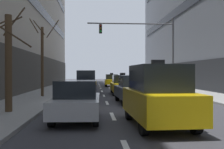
{
  "coord_description": "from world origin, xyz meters",
  "views": [
    {
      "loc": [
        -2.38,
        -14.26,
        1.87
      ],
      "look_at": [
        0.23,
        23.98,
        1.56
      ],
      "focal_mm": 42.66,
      "sensor_mm": 36.0,
      "label": 1
    }
  ],
  "objects_px": {
    "car_driving_0": "(77,101)",
    "taxi_driving_4": "(122,85)",
    "car_driving_6": "(134,89)",
    "street_tree_1": "(9,60)",
    "taxi_driving_3": "(112,80)",
    "street_tree_0": "(42,58)",
    "traffic_signal_0": "(149,41)",
    "car_driving_2": "(86,82)",
    "taxi_driving_5": "(87,81)",
    "taxi_driving_1": "(158,95)"
  },
  "relations": [
    {
      "from": "car_driving_0",
      "to": "taxi_driving_4",
      "type": "distance_m",
      "value": 12.34
    },
    {
      "from": "car_driving_6",
      "to": "street_tree_1",
      "type": "xyz_separation_m",
      "value": [
        -6.17,
        -4.0,
        1.56
      ]
    },
    {
      "from": "taxi_driving_3",
      "to": "street_tree_0",
      "type": "distance_m",
      "value": 17.14
    },
    {
      "from": "car_driving_0",
      "to": "street_tree_1",
      "type": "relative_size",
      "value": 0.89
    },
    {
      "from": "traffic_signal_0",
      "to": "street_tree_0",
      "type": "distance_m",
      "value": 10.47
    },
    {
      "from": "car_driving_6",
      "to": "street_tree_0",
      "type": "height_order",
      "value": "street_tree_0"
    },
    {
      "from": "street_tree_0",
      "to": "street_tree_1",
      "type": "xyz_separation_m",
      "value": [
        -0.01,
        -7.65,
        -0.52
      ]
    },
    {
      "from": "car_driving_6",
      "to": "traffic_signal_0",
      "type": "height_order",
      "value": "traffic_signal_0"
    },
    {
      "from": "car_driving_2",
      "to": "taxi_driving_4",
      "type": "bearing_deg",
      "value": -16.44
    },
    {
      "from": "taxi_driving_3",
      "to": "taxi_driving_4",
      "type": "bearing_deg",
      "value": -89.81
    },
    {
      "from": "taxi_driving_5",
      "to": "street_tree_0",
      "type": "xyz_separation_m",
      "value": [
        -2.9,
        -13.85,
        2.14
      ]
    },
    {
      "from": "taxi_driving_5",
      "to": "car_driving_6",
      "type": "distance_m",
      "value": 17.81
    },
    {
      "from": "car_driving_0",
      "to": "car_driving_2",
      "type": "distance_m",
      "value": 12.87
    },
    {
      "from": "car_driving_6",
      "to": "taxi_driving_1",
      "type": "bearing_deg",
      "value": -91.5
    },
    {
      "from": "car_driving_6",
      "to": "street_tree_0",
      "type": "relative_size",
      "value": 0.81
    },
    {
      "from": "car_driving_2",
      "to": "taxi_driving_3",
      "type": "distance_m",
      "value": 12.66
    },
    {
      "from": "taxi_driving_1",
      "to": "street_tree_1",
      "type": "bearing_deg",
      "value": 154.56
    },
    {
      "from": "car_driving_0",
      "to": "taxi_driving_5",
      "type": "relative_size",
      "value": 0.99
    },
    {
      "from": "car_driving_6",
      "to": "street_tree_0",
      "type": "bearing_deg",
      "value": 149.3
    },
    {
      "from": "car_driving_2",
      "to": "taxi_driving_4",
      "type": "height_order",
      "value": "car_driving_2"
    },
    {
      "from": "street_tree_0",
      "to": "street_tree_1",
      "type": "bearing_deg",
      "value": -90.05
    },
    {
      "from": "taxi_driving_1",
      "to": "taxi_driving_5",
      "type": "height_order",
      "value": "taxi_driving_1"
    },
    {
      "from": "car_driving_2",
      "to": "taxi_driving_3",
      "type": "relative_size",
      "value": 0.98
    },
    {
      "from": "car_driving_0",
      "to": "taxi_driving_1",
      "type": "height_order",
      "value": "taxi_driving_1"
    },
    {
      "from": "taxi_driving_3",
      "to": "traffic_signal_0",
      "type": "xyz_separation_m",
      "value": [
        2.8,
        -10.72,
        4.01
      ]
    },
    {
      "from": "taxi_driving_1",
      "to": "car_driving_2",
      "type": "relative_size",
      "value": 1.05
    },
    {
      "from": "taxi_driving_3",
      "to": "street_tree_0",
      "type": "relative_size",
      "value": 0.76
    },
    {
      "from": "taxi_driving_1",
      "to": "taxi_driving_3",
      "type": "distance_m",
      "value": 26.37
    },
    {
      "from": "taxi_driving_4",
      "to": "street_tree_1",
      "type": "distance_m",
      "value": 12.13
    },
    {
      "from": "taxi_driving_1",
      "to": "street_tree_1",
      "type": "distance_m",
      "value": 6.76
    },
    {
      "from": "taxi_driving_1",
      "to": "street_tree_0",
      "type": "distance_m",
      "value": 12.22
    },
    {
      "from": "taxi_driving_5",
      "to": "taxi_driving_1",
      "type": "bearing_deg",
      "value": -82.79
    },
    {
      "from": "taxi_driving_3",
      "to": "street_tree_1",
      "type": "height_order",
      "value": "street_tree_1"
    },
    {
      "from": "street_tree_0",
      "to": "taxi_driving_1",
      "type": "bearing_deg",
      "value": -60.34
    },
    {
      "from": "taxi_driving_3",
      "to": "street_tree_1",
      "type": "bearing_deg",
      "value": -104.58
    },
    {
      "from": "taxi_driving_1",
      "to": "taxi_driving_4",
      "type": "bearing_deg",
      "value": 89.22
    },
    {
      "from": "taxi_driving_3",
      "to": "car_driving_6",
      "type": "bearing_deg",
      "value": -89.87
    },
    {
      "from": "taxi_driving_1",
      "to": "traffic_signal_0",
      "type": "height_order",
      "value": "traffic_signal_0"
    },
    {
      "from": "traffic_signal_0",
      "to": "car_driving_0",
      "type": "bearing_deg",
      "value": -112.0
    },
    {
      "from": "street_tree_1",
      "to": "car_driving_0",
      "type": "bearing_deg",
      "value": -27.62
    },
    {
      "from": "car_driving_2",
      "to": "car_driving_6",
      "type": "distance_m",
      "value": 7.88
    },
    {
      "from": "car_driving_2",
      "to": "street_tree_0",
      "type": "height_order",
      "value": "street_tree_0"
    },
    {
      "from": "traffic_signal_0",
      "to": "street_tree_0",
      "type": "bearing_deg",
      "value": -149.97
    },
    {
      "from": "taxi_driving_5",
      "to": "traffic_signal_0",
      "type": "height_order",
      "value": "traffic_signal_0"
    },
    {
      "from": "car_driving_2",
      "to": "car_driving_6",
      "type": "height_order",
      "value": "car_driving_2"
    },
    {
      "from": "taxi_driving_5",
      "to": "car_driving_6",
      "type": "relative_size",
      "value": 0.92
    },
    {
      "from": "taxi_driving_3",
      "to": "taxi_driving_5",
      "type": "height_order",
      "value": "taxi_driving_3"
    },
    {
      "from": "taxi_driving_3",
      "to": "street_tree_1",
      "type": "distance_m",
      "value": 24.36
    },
    {
      "from": "traffic_signal_0",
      "to": "street_tree_1",
      "type": "relative_size",
      "value": 1.74
    },
    {
      "from": "taxi_driving_1",
      "to": "taxi_driving_3",
      "type": "xyz_separation_m",
      "value": [
        0.13,
        26.37,
        -0.27
      ]
    }
  ]
}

